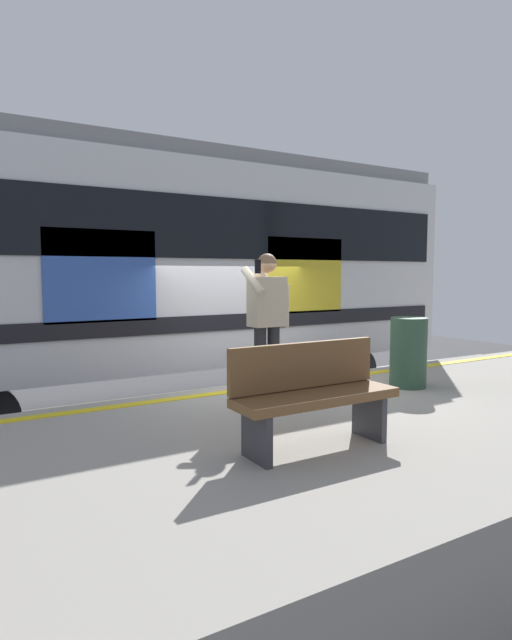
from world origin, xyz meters
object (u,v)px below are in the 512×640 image
train_carriage (179,260)px  trash_bin (408,352)px  passenger (267,316)px  bench (313,392)px  handbag (310,388)px

train_carriage → trash_bin: (-1.78, 3.51, -1.26)m
passenger → bench: 1.64m
passenger → bench: size_ratio=1.15×
train_carriage → trash_bin: 4.14m
passenger → handbag: size_ratio=5.01×
train_carriage → bench: size_ratio=6.34×
handbag → bench: bench is taller
handbag → bench: (0.95, 1.31, 0.33)m
train_carriage → passenger: train_carriage is taller
bench → trash_bin: size_ratio=1.63×
train_carriage → passenger: bearing=84.5°
passenger → trash_bin: 2.18m
train_carriage → handbag: (-0.18, 3.50, -1.56)m
train_carriage → passenger: (0.32, 3.33, -0.70)m
train_carriage → handbag: 3.83m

